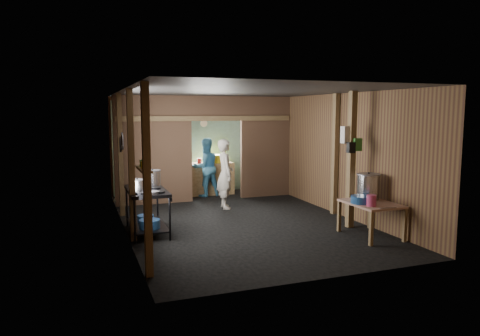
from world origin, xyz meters
name	(u,v)px	position (x,y,z in m)	size (l,w,h in m)	color
floor	(237,220)	(0.00, 0.00, 0.00)	(4.50, 7.00, 0.00)	black
ceiling	(237,92)	(0.00, 0.00, 2.60)	(4.50, 7.00, 0.00)	#302F2E
wall_back	(194,145)	(0.00, 3.50, 1.30)	(4.50, 0.00, 2.60)	brown
wall_front	(327,183)	(0.00, -3.50, 1.30)	(4.50, 0.00, 2.60)	brown
wall_left	(123,161)	(-2.25, 0.00, 1.30)	(0.00, 7.00, 2.60)	brown
wall_right	(333,154)	(2.25, 0.00, 1.30)	(0.00, 7.00, 2.60)	brown
partition_left	(154,150)	(-1.32, 2.20, 1.30)	(1.85, 0.10, 2.60)	brown
partition_right	(265,147)	(1.57, 2.20, 1.30)	(1.35, 0.10, 2.60)	brown
partition_header	(216,108)	(0.25, 2.20, 2.30)	(1.30, 0.10, 0.60)	brown
turquoise_panel	(195,147)	(0.00, 3.44, 1.25)	(4.40, 0.06, 2.50)	#78ABA6
back_counter	(211,179)	(0.30, 2.95, 0.42)	(1.20, 0.50, 0.85)	#9A7A53
wall_clock	(204,123)	(0.25, 3.40, 1.90)	(0.20, 0.20, 0.03)	white
post_left_a	(147,181)	(-2.18, -2.60, 1.30)	(0.10, 0.12, 2.60)	#9A7A53
post_left_b	(131,166)	(-2.18, -0.80, 1.30)	(0.10, 0.12, 2.60)	#9A7A53
post_left_c	(121,155)	(-2.18, 1.20, 1.30)	(0.10, 0.12, 2.60)	#9A7A53
post_right	(335,154)	(2.18, -0.20, 1.30)	(0.10, 0.12, 2.60)	#9A7A53
post_free	(351,160)	(1.85, -1.30, 1.30)	(0.12, 0.12, 2.60)	#9A7A53
cross_beam	(207,118)	(0.00, 2.15, 2.05)	(4.40, 0.12, 0.12)	#9A7A53
pan_lid_big	(122,141)	(-2.21, 0.40, 1.65)	(0.34, 0.34, 0.03)	gray
pan_lid_small	(121,145)	(-2.21, 0.80, 1.55)	(0.30, 0.30, 0.03)	black
wall_shelf	(144,169)	(-2.15, -2.10, 1.40)	(0.14, 0.80, 0.03)	#9A7A53
jar_white	(146,167)	(-2.15, -2.35, 1.47)	(0.07, 0.07, 0.10)	white
jar_yellow	(144,165)	(-2.15, -2.10, 1.47)	(0.08, 0.08, 0.10)	gold
jar_green	(142,163)	(-2.15, -1.88, 1.47)	(0.06, 0.06, 0.10)	#317C2B
bag_white	(347,135)	(1.80, -1.22, 1.78)	(0.22, 0.15, 0.32)	white
bag_green	(357,145)	(1.92, -1.36, 1.60)	(0.16, 0.12, 0.24)	#317C2B
bag_black	(351,148)	(1.78, -1.38, 1.55)	(0.14, 0.10, 0.20)	black
gas_range	(147,211)	(-1.88, -0.39, 0.41)	(0.71, 1.38, 0.81)	black
prep_table	(371,219)	(1.83, -1.99, 0.31)	(0.76, 1.04, 0.62)	#A07E69
stove_pot_large	(153,178)	(-1.71, -0.02, 0.95)	(0.31, 0.31, 0.32)	#BDBDC1
stove_pot_med	(137,185)	(-2.05, -0.44, 0.90)	(0.25, 0.25, 0.22)	#BDBDC1
stove_saucepan	(135,184)	(-2.05, -0.03, 0.86)	(0.14, 0.14, 0.09)	#BDBDC1
frying_pan	(151,193)	(-1.88, -0.87, 0.83)	(0.27, 0.49, 0.07)	gray
blue_tub_front	(150,224)	(-1.88, -0.66, 0.23)	(0.37, 0.37, 0.15)	navy
blue_tub_back	(146,218)	(-1.88, -0.16, 0.22)	(0.31, 0.31, 0.12)	navy
stock_pot	(368,187)	(1.96, -1.71, 0.84)	(0.42, 0.42, 0.49)	#BDBDC1
wash_basin	(361,200)	(1.62, -1.98, 0.68)	(0.35, 0.35, 0.13)	navy
pink_bucket	(371,201)	(1.64, -2.24, 0.71)	(0.16, 0.16, 0.20)	#B53B69
knife	(388,208)	(1.80, -2.48, 0.62)	(0.30, 0.04, 0.01)	#BDBDC1
yellow_tub	(217,159)	(0.47, 2.95, 0.96)	(0.39, 0.39, 0.22)	gold
red_cup	(199,161)	(0.00, 2.95, 0.92)	(0.12, 0.12, 0.14)	maroon
cook	(225,174)	(0.13, 1.15, 0.80)	(0.58, 0.38, 1.59)	beige
worker_back	(206,167)	(0.10, 2.71, 0.77)	(0.74, 0.58, 1.53)	teal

